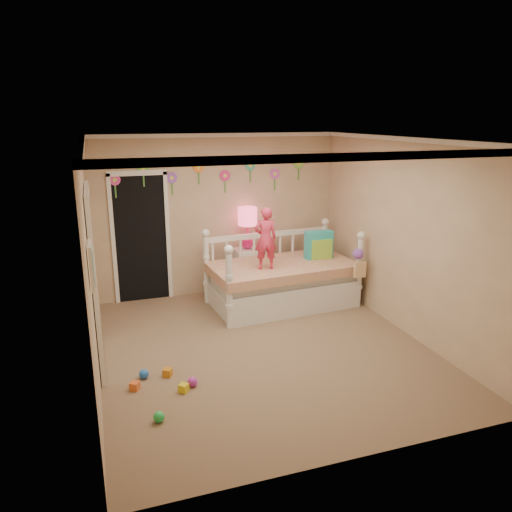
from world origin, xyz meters
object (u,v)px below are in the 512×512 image
object	(u,v)px
child	(265,238)
table_lamp	(248,222)
nightstand	(248,270)
daybed	(282,267)

from	to	relation	value
child	table_lamp	size ratio (longest dim) A/B	1.34
child	nightstand	world-z (taller)	child
child	nightstand	distance (m)	1.18
daybed	child	distance (m)	0.66
child	daybed	bearing A→B (deg)	-143.23
table_lamp	nightstand	bearing A→B (deg)	82.87
child	table_lamp	world-z (taller)	child
child	table_lamp	xyz separation A→B (m)	(0.01, 0.91, 0.07)
child	table_lamp	bearing A→B (deg)	-82.55
daybed	table_lamp	xyz separation A→B (m)	(-0.33, 0.72, 0.60)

